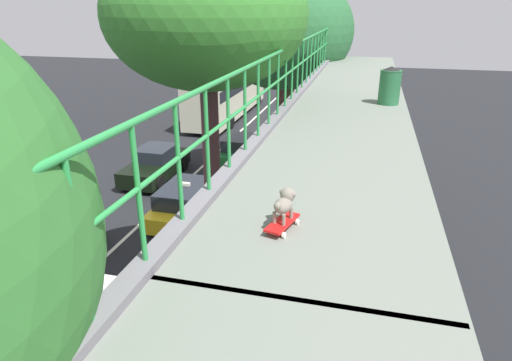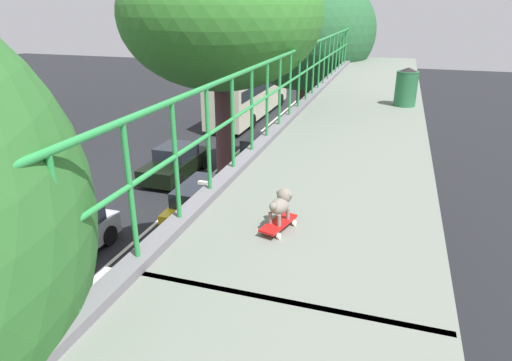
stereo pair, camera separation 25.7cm
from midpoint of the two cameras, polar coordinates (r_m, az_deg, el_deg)
overpass_deck at (r=3.26m, az=3.52°, el=-21.08°), size 2.49×33.83×0.45m
green_railing at (r=3.36m, az=-16.68°, el=-9.27°), size 0.20×32.14×1.24m
car_white_third at (r=11.28m, az=-21.54°, el=-18.29°), size 1.97×4.59×1.55m
car_silver_fourth at (r=15.50m, az=-23.48°, el=-7.03°), size 1.93×4.10×1.47m
car_yellow_cab_fifth at (r=17.27m, az=-6.06°, el=-2.41°), size 1.96×4.47×1.50m
car_black_sixth at (r=21.44m, az=-10.02°, el=2.32°), size 1.92×4.33×1.50m
car_green_seventh at (r=22.84m, az=1.06°, el=3.95°), size 1.82×4.09×1.50m
city_bus at (r=32.80m, az=-0.49°, el=11.66°), size 2.67×11.97×3.44m
roadside_tree_mid at (r=9.67m, az=-3.73°, el=20.11°), size 4.21×4.21×9.03m
roadside_tree_far at (r=19.00m, az=6.67°, el=18.55°), size 5.71×5.71×9.06m
roadside_tree_farthest at (r=20.34m, az=7.60°, el=17.16°), size 4.26×4.26×7.81m
toy_skateboard at (r=4.21m, az=4.68°, el=-5.61°), size 0.29×0.49×0.08m
small_dog at (r=4.16m, az=5.03°, el=-2.91°), size 0.21×0.34×0.30m
litter_bin at (r=9.95m, az=19.61°, el=11.41°), size 0.46×0.46×0.80m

